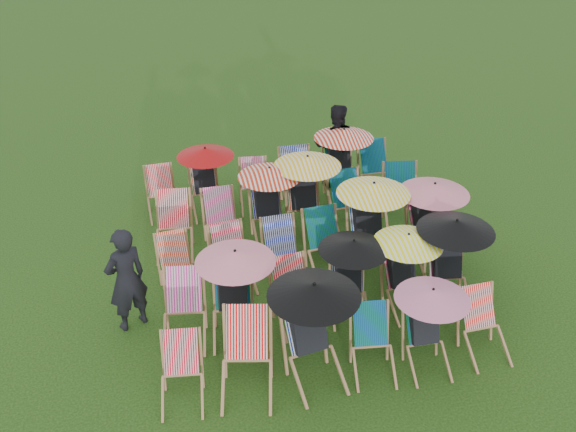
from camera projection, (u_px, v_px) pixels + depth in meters
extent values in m
plane|color=black|center=(304.00, 274.00, 10.29)|extent=(100.00, 100.00, 0.00)
cube|color=red|center=(181.00, 352.00, 7.95)|extent=(0.46, 0.36, 0.51)
cube|color=#F20809|center=(247.00, 332.00, 8.07)|extent=(0.59, 0.48, 0.62)
cube|color=navy|center=(305.00, 325.00, 8.20)|extent=(0.57, 0.47, 0.61)
cube|color=black|center=(307.00, 328.00, 8.16)|extent=(0.50, 0.51, 0.64)
sphere|color=tan|center=(304.00, 303.00, 8.08)|extent=(0.22, 0.22, 0.22)
cylinder|color=black|center=(313.00, 312.00, 8.01)|extent=(0.03, 0.03, 0.75)
cone|color=black|center=(314.00, 290.00, 7.83)|extent=(1.17, 1.17, 0.18)
cube|color=#0A7245|center=(370.00, 324.00, 8.37)|extent=(0.48, 0.37, 0.53)
cube|color=#096021|center=(422.00, 322.00, 8.44)|extent=(0.43, 0.32, 0.51)
cube|color=black|center=(423.00, 324.00, 8.40)|extent=(0.36, 0.37, 0.53)
sphere|color=tan|center=(423.00, 303.00, 8.33)|extent=(0.19, 0.19, 0.19)
cylinder|color=black|center=(430.00, 312.00, 8.26)|extent=(0.03, 0.03, 0.62)
cone|color=pink|center=(433.00, 294.00, 8.11)|extent=(0.97, 0.97, 0.15)
cube|color=#EF0C08|center=(478.00, 306.00, 8.67)|extent=(0.46, 0.35, 0.53)
cube|color=#ED2FA4|center=(184.00, 289.00, 8.91)|extent=(0.53, 0.42, 0.58)
cube|color=#096132|center=(233.00, 287.00, 8.96)|extent=(0.53, 0.42, 0.57)
cube|color=black|center=(233.00, 289.00, 8.92)|extent=(0.45, 0.47, 0.60)
sphere|color=tan|center=(232.00, 267.00, 8.84)|extent=(0.21, 0.21, 0.21)
cylinder|color=black|center=(236.00, 275.00, 8.75)|extent=(0.03, 0.03, 0.70)
cone|color=pink|center=(235.00, 256.00, 8.59)|extent=(1.10, 1.10, 0.17)
cube|color=red|center=(289.00, 277.00, 9.19)|extent=(0.51, 0.40, 0.56)
cube|color=#070D9B|center=(347.00, 272.00, 9.35)|extent=(0.48, 0.38, 0.52)
cube|color=black|center=(348.00, 274.00, 9.32)|extent=(0.41, 0.42, 0.55)
sphere|color=tan|center=(348.00, 254.00, 9.25)|extent=(0.19, 0.19, 0.19)
cylinder|color=black|center=(353.00, 262.00, 9.16)|extent=(0.03, 0.03, 0.64)
cone|color=black|center=(354.00, 245.00, 9.01)|extent=(1.00, 1.00, 0.15)
cube|color=#E62E5F|center=(399.00, 267.00, 9.46)|extent=(0.47, 0.37, 0.53)
cube|color=black|center=(400.00, 269.00, 9.42)|extent=(0.41, 0.42, 0.55)
sphere|color=tan|center=(399.00, 249.00, 9.35)|extent=(0.19, 0.19, 0.19)
cylinder|color=black|center=(406.00, 256.00, 9.28)|extent=(0.03, 0.03, 0.64)
cone|color=#FFFE0D|center=(408.00, 239.00, 9.13)|extent=(1.01, 1.01, 0.16)
cube|color=#ED2F86|center=(445.00, 256.00, 9.58)|extent=(0.54, 0.43, 0.59)
cube|color=black|center=(446.00, 258.00, 9.54)|extent=(0.47, 0.48, 0.61)
sphere|color=tan|center=(447.00, 236.00, 9.46)|extent=(0.22, 0.22, 0.22)
cylinder|color=black|center=(453.00, 244.00, 9.37)|extent=(0.03, 0.03, 0.72)
cone|color=black|center=(456.00, 225.00, 9.20)|extent=(1.13, 1.13, 0.17)
cube|color=red|center=(173.00, 249.00, 9.87)|extent=(0.48, 0.38, 0.52)
cube|color=#F1082D|center=(228.00, 242.00, 9.97)|extent=(0.51, 0.41, 0.56)
cube|color=#07179B|center=(279.00, 235.00, 10.12)|extent=(0.49, 0.37, 0.57)
cube|color=#0B7427|center=(322.00, 227.00, 10.27)|extent=(0.53, 0.41, 0.59)
cube|color=#072EA3|center=(366.00, 219.00, 10.44)|extent=(0.52, 0.38, 0.61)
cube|color=black|center=(366.00, 221.00, 10.40)|extent=(0.43, 0.45, 0.64)
sphere|color=tan|center=(366.00, 200.00, 10.31)|extent=(0.22, 0.22, 0.22)
cylinder|color=black|center=(372.00, 207.00, 10.23)|extent=(0.03, 0.03, 0.75)
cone|color=yellow|center=(374.00, 188.00, 10.05)|extent=(1.18, 1.18, 0.18)
cube|color=#F23080|center=(424.00, 219.00, 10.51)|extent=(0.53, 0.42, 0.59)
cube|color=black|center=(426.00, 220.00, 10.47)|extent=(0.46, 0.47, 0.62)
sphere|color=tan|center=(425.00, 200.00, 10.39)|extent=(0.22, 0.22, 0.22)
cylinder|color=black|center=(432.00, 206.00, 10.32)|extent=(0.03, 0.03, 0.72)
cone|color=#DC7084|center=(434.00, 188.00, 10.15)|extent=(1.13, 1.13, 0.17)
cube|color=red|center=(173.00, 209.00, 10.77)|extent=(0.53, 0.42, 0.59)
cube|color=#EE2F8A|center=(219.00, 205.00, 10.92)|extent=(0.49, 0.37, 0.57)
cube|color=#0809AA|center=(265.00, 200.00, 11.11)|extent=(0.48, 0.36, 0.56)
cube|color=black|center=(266.00, 201.00, 11.07)|extent=(0.40, 0.42, 0.59)
sphere|color=tan|center=(265.00, 183.00, 10.99)|extent=(0.21, 0.21, 0.21)
cylinder|color=black|center=(270.00, 189.00, 10.91)|extent=(0.03, 0.03, 0.69)
cone|color=red|center=(269.00, 172.00, 10.75)|extent=(1.08, 1.08, 0.17)
cube|color=red|center=(302.00, 190.00, 11.29)|extent=(0.53, 0.41, 0.61)
cube|color=black|center=(303.00, 192.00, 11.24)|extent=(0.45, 0.47, 0.63)
sphere|color=tan|center=(302.00, 172.00, 11.16)|extent=(0.22, 0.22, 0.22)
cylinder|color=black|center=(307.00, 179.00, 11.07)|extent=(0.03, 0.03, 0.74)
cone|color=yellow|center=(307.00, 161.00, 10.90)|extent=(1.17, 1.17, 0.18)
cube|color=#0A6B31|center=(345.00, 188.00, 11.35)|extent=(0.54, 0.41, 0.61)
cube|color=#0A7141|center=(400.00, 181.00, 11.52)|extent=(0.59, 0.47, 0.63)
cube|color=red|center=(159.00, 180.00, 11.82)|extent=(0.46, 0.35, 0.53)
cube|color=red|center=(203.00, 178.00, 11.87)|extent=(0.47, 0.36, 0.54)
cube|color=black|center=(204.00, 179.00, 11.83)|extent=(0.40, 0.41, 0.57)
sphere|color=tan|center=(202.00, 162.00, 11.75)|extent=(0.20, 0.20, 0.20)
cylinder|color=black|center=(206.00, 167.00, 11.68)|extent=(0.03, 0.03, 0.66)
cone|color=#A3090A|center=(205.00, 152.00, 11.53)|extent=(1.04, 1.04, 0.16)
cube|color=#EA2E6D|center=(253.00, 173.00, 12.06)|extent=(0.47, 0.37, 0.53)
cube|color=#071A93|center=(296.00, 164.00, 12.14)|extent=(0.53, 0.40, 0.62)
cube|color=#0B7627|center=(338.00, 160.00, 12.36)|extent=(0.50, 0.38, 0.59)
cube|color=black|center=(339.00, 162.00, 12.32)|extent=(0.42, 0.44, 0.61)
sphere|color=tan|center=(338.00, 144.00, 12.24)|extent=(0.22, 0.22, 0.22)
cylinder|color=black|center=(343.00, 149.00, 12.16)|extent=(0.03, 0.03, 0.72)
cone|color=red|center=(344.00, 134.00, 11.99)|extent=(1.13, 1.13, 0.17)
cube|color=#0A7044|center=(373.00, 156.00, 12.50)|extent=(0.51, 0.37, 0.60)
imported|color=black|center=(126.00, 279.00, 8.83)|extent=(0.70, 0.62, 1.61)
imported|color=black|center=(335.00, 146.00, 12.49)|extent=(0.89, 0.74, 1.69)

